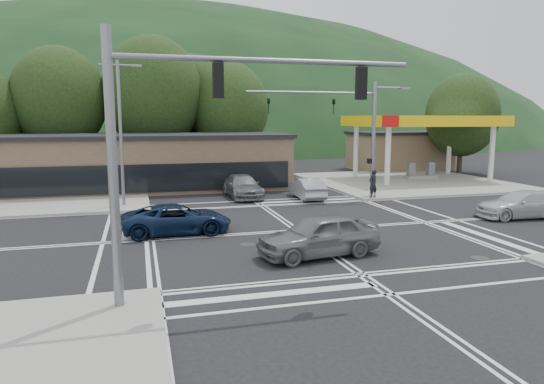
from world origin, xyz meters
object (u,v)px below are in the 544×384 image
object	(u,v)px
car_queue_a	(307,188)
pedestrian	(373,184)
car_blue_west	(177,219)
car_grey_center	(319,235)
car_silver_east	(521,204)
car_northbound	(242,186)
car_queue_b	(240,173)

from	to	relation	value
car_queue_a	pedestrian	world-z (taller)	pedestrian
pedestrian	car_blue_west	bearing A→B (deg)	4.09
car_blue_west	car_grey_center	world-z (taller)	car_grey_center
car_silver_east	pedestrian	size ratio (longest dim) A/B	2.71
car_queue_a	car_northbound	size ratio (longest dim) A/B	0.83
car_blue_west	car_queue_a	world-z (taller)	car_queue_a
car_grey_center	pedestrian	size ratio (longest dim) A/B	2.65
car_silver_east	pedestrian	distance (m)	9.37
car_blue_west	car_queue_b	world-z (taller)	car_queue_b
car_blue_west	pedestrian	bearing A→B (deg)	-65.39
car_grey_center	car_queue_b	world-z (taller)	car_grey_center
car_silver_east	car_northbound	xyz separation A→B (m)	(-13.60, 11.19, 0.02)
car_blue_west	car_queue_a	bearing A→B (deg)	-50.58
car_grey_center	pedestrian	bearing A→B (deg)	135.91
car_silver_east	car_queue_b	world-z (taller)	car_queue_b
car_grey_center	car_queue_a	size ratio (longest dim) A/B	1.14
car_grey_center	car_queue_b	distance (m)	23.40
car_queue_b	car_queue_a	bearing A→B (deg)	96.49
car_northbound	pedestrian	size ratio (longest dim) A/B	2.80
car_silver_east	car_queue_a	size ratio (longest dim) A/B	1.17
car_blue_west	car_northbound	distance (m)	11.29
car_blue_west	car_northbound	world-z (taller)	car_northbound
car_silver_east	car_northbound	distance (m)	17.61
car_silver_east	car_queue_b	bearing A→B (deg)	-141.72
car_queue_a	car_northbound	bearing A→B (deg)	-21.81
car_silver_east	car_queue_a	distance (m)	13.24
car_queue_a	pedestrian	bearing A→B (deg)	163.12
car_grey_center	car_queue_a	bearing A→B (deg)	153.73
car_grey_center	car_northbound	bearing A→B (deg)	170.91
car_grey_center	car_queue_b	size ratio (longest dim) A/B	1.03
car_blue_west	car_northbound	xyz separation A→B (m)	(5.33, 9.95, 0.05)
car_blue_west	car_silver_east	xyz separation A→B (m)	(18.92, -1.24, 0.03)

